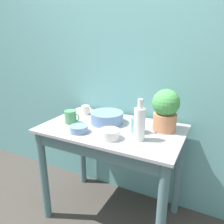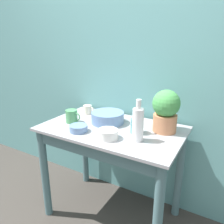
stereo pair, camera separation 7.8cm
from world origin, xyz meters
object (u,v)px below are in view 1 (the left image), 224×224
object	(u,v)px
bowl_wash_large	(107,117)
bowl_small_blue	(79,129)
bottle_tall	(140,123)
utensil_cup	(137,125)
mug_cream	(86,110)
bowl_small_enamel_white	(110,134)
potted_plant	(166,109)
mug_green	(71,117)

from	to	relation	value
bowl_wash_large	bowl_small_blue	distance (m)	0.27
bottle_tall	bowl_small_blue	distance (m)	0.44
utensil_cup	mug_cream	bearing A→B (deg)	162.44
bottle_tall	bowl_small_enamel_white	xyz separation A→B (m)	(-0.18, -0.07, -0.08)
potted_plant	bottle_tall	distance (m)	0.26
bowl_wash_large	mug_cream	world-z (taller)	bowl_wash_large
potted_plant	bowl_small_blue	distance (m)	0.62
mug_cream	bowl_small_enamel_white	world-z (taller)	mug_cream
bowl_wash_large	mug_green	bearing A→B (deg)	-151.56
mug_cream	bowl_small_blue	bearing A→B (deg)	-63.75
mug_green	utensil_cup	xyz separation A→B (m)	(0.52, 0.06, 0.00)
bottle_tall	bowl_small_enamel_white	distance (m)	0.21
bottle_tall	mug_green	distance (m)	0.58
potted_plant	bowl_small_blue	bearing A→B (deg)	-149.63
bowl_wash_large	utensil_cup	distance (m)	0.29
bowl_small_blue	potted_plant	bearing A→B (deg)	30.37
bowl_small_blue	bottle_tall	bearing A→B (deg)	9.75
potted_plant	mug_green	size ratio (longest dim) A/B	2.32
bowl_small_enamel_white	potted_plant	bearing A→B (deg)	46.88
mug_cream	bowl_wash_large	bearing A→B (deg)	-20.94
mug_green	utensil_cup	bearing A→B (deg)	6.85
potted_plant	bowl_wash_large	xyz separation A→B (m)	(-0.43, -0.06, -0.11)
bottle_tall	utensil_cup	distance (m)	0.13
mug_cream	utensil_cup	distance (m)	0.57
mug_green	utensil_cup	size ratio (longest dim) A/B	0.61
bowl_small_enamel_white	mug_cream	bearing A→B (deg)	139.97
bottle_tall	utensil_cup	xyz separation A→B (m)	(-0.05, 0.11, -0.06)
utensil_cup	bowl_small_blue	bearing A→B (deg)	-153.78
bottle_tall	mug_cream	size ratio (longest dim) A/B	2.65
mug_green	bowl_wash_large	bearing A→B (deg)	28.44
mug_cream	bowl_small_blue	xyz separation A→B (m)	(0.17, -0.35, -0.01)
bowl_wash_large	utensil_cup	size ratio (longest dim) A/B	1.20
bottle_tall	utensil_cup	world-z (taller)	bottle_tall
bowl_wash_large	utensil_cup	bearing A→B (deg)	-14.25
bowl_wash_large	utensil_cup	world-z (taller)	utensil_cup
bottle_tall	bowl_small_enamel_white	world-z (taller)	bottle_tall
utensil_cup	potted_plant	bearing A→B (deg)	38.80
bottle_tall	mug_cream	bearing A→B (deg)	154.76
mug_green	mug_cream	bearing A→B (deg)	94.03
potted_plant	bowl_small_blue	size ratio (longest dim) A/B	2.33
bowl_small_enamel_white	bowl_small_blue	size ratio (longest dim) A/B	1.04
bowl_wash_large	bowl_small_enamel_white	distance (m)	0.29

